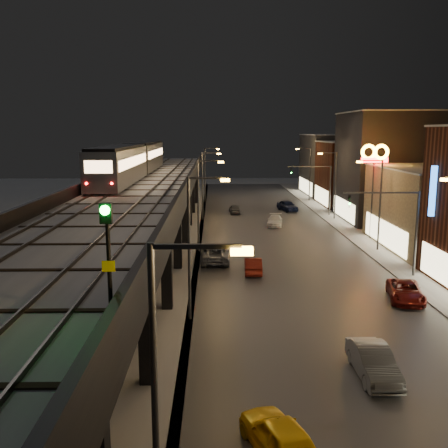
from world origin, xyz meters
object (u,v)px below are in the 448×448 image
object	(u,v)px
car_onc_red	(287,206)
rail_signal	(107,235)
subway_train	(134,159)
car_taxi	(280,439)
car_mid_silver	(214,254)
car_far_white	(235,209)
car_near_white	(253,266)
car_onc_white	(275,221)
car_onc_dark	(405,292)
car_onc_silver	(373,363)

from	to	relation	value
car_onc_red	rail_signal	bearing A→B (deg)	-120.09
subway_train	car_onc_red	distance (m)	25.76
car_taxi	car_mid_silver	size ratio (longest dim) A/B	0.81
rail_signal	car_far_white	distance (m)	58.38
car_far_white	car_near_white	bearing A→B (deg)	87.83
subway_train	car_onc_white	xyz separation A→B (m)	(16.91, 2.02, -7.78)
car_onc_white	car_onc_red	size ratio (longest dim) A/B	0.99
subway_train	rail_signal	bearing A→B (deg)	-82.00
subway_train	car_onc_dark	bearing A→B (deg)	-49.11
car_taxi	car_mid_silver	distance (m)	27.63
car_mid_silver	car_onc_white	world-z (taller)	car_mid_silver
car_onc_dark	car_taxi	bearing A→B (deg)	-110.73
car_taxi	car_onc_white	distance (m)	45.13
car_far_white	car_onc_dark	bearing A→B (deg)	102.50
car_onc_silver	car_onc_dark	bearing A→B (deg)	62.35
car_near_white	car_far_white	world-z (taller)	car_near_white
car_onc_silver	car_onc_red	xyz separation A→B (m)	(3.30, 50.95, 0.03)
car_near_white	car_mid_silver	distance (m)	4.88
car_near_white	car_onc_silver	bearing A→B (deg)	105.83
car_mid_silver	car_onc_red	size ratio (longest dim) A/B	1.20
car_near_white	car_onc_white	xyz separation A→B (m)	(4.36, 20.96, -0.01)
subway_train	car_onc_white	bearing A→B (deg)	6.81
car_onc_white	car_far_white	bearing A→B (deg)	123.75
car_taxi	car_far_white	world-z (taller)	car_taxi
subway_train	car_onc_dark	distance (m)	35.39
car_onc_white	car_taxi	bearing A→B (deg)	-87.74
car_onc_silver	subway_train	bearing A→B (deg)	114.62
car_onc_dark	car_onc_red	size ratio (longest dim) A/B	1.06
car_near_white	car_mid_silver	bearing A→B (deg)	-46.45
car_near_white	car_onc_dark	size ratio (longest dim) A/B	0.83
car_taxi	car_onc_silver	world-z (taller)	car_taxi
subway_train	car_onc_red	size ratio (longest dim) A/B	8.17
car_far_white	car_onc_red	world-z (taller)	car_onc_red
car_mid_silver	car_onc_dark	size ratio (longest dim) A/B	1.14
subway_train	car_onc_red	xyz separation A→B (m)	(20.21, 14.01, -7.66)
car_onc_white	rail_signal	bearing A→B (deg)	-93.56
car_near_white	car_mid_silver	xyz separation A→B (m)	(-3.22, 3.66, 0.10)
car_onc_dark	car_onc_white	size ratio (longest dim) A/B	1.07
car_mid_silver	car_onc_red	bearing A→B (deg)	-112.21
car_near_white	car_onc_white	size ratio (longest dim) A/B	0.89
subway_train	car_mid_silver	distance (m)	19.48
subway_train	car_onc_red	world-z (taller)	subway_train
car_onc_red	subway_train	bearing A→B (deg)	-162.31
subway_train	car_near_white	xyz separation A→B (m)	(12.56, -18.94, -7.77)
subway_train	car_onc_silver	xyz separation A→B (m)	(16.91, -36.94, -7.69)
subway_train	car_onc_white	world-z (taller)	subway_train
car_near_white	car_onc_silver	xyz separation A→B (m)	(4.36, -18.01, 0.09)
rail_signal	car_onc_dark	xyz separation A→B (m)	(16.20, 19.44, -8.16)
car_taxi	car_onc_white	size ratio (longest dim) A/B	0.99
car_far_white	car_mid_silver	bearing A→B (deg)	81.14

